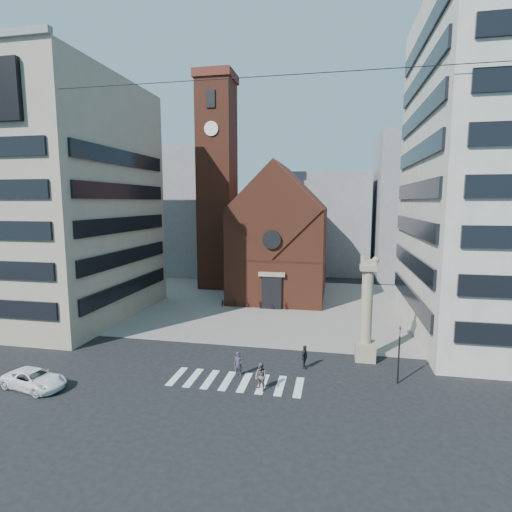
% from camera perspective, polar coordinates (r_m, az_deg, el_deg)
% --- Properties ---
extents(ground, '(120.00, 120.00, 0.00)m').
position_cam_1_polar(ground, '(33.12, -2.53, -15.23)').
color(ground, black).
rests_on(ground, ground).
extents(piazza, '(46.00, 30.00, 0.05)m').
position_cam_1_polar(piazza, '(50.80, 2.63, -6.95)').
color(piazza, gray).
rests_on(piazza, ground).
extents(zebra_crossing, '(10.20, 3.20, 0.01)m').
position_cam_1_polar(zebra_crossing, '(30.34, -2.89, -17.48)').
color(zebra_crossing, white).
rests_on(zebra_crossing, ground).
extents(church, '(12.00, 16.65, 18.00)m').
position_cam_1_polar(church, '(55.33, 3.63, 2.63)').
color(church, '#602C1D').
rests_on(church, ground).
extents(campanile, '(5.50, 5.50, 31.20)m').
position_cam_1_polar(campanile, '(60.20, -5.55, 10.42)').
color(campanile, '#602C1D').
rests_on(campanile, ground).
extents(building_left, '(18.00, 20.00, 26.00)m').
position_cam_1_polar(building_left, '(50.49, -27.30, 6.99)').
color(building_left, tan).
rests_on(building_left, ground).
extents(bg_block_left, '(16.00, 14.00, 22.00)m').
position_cam_1_polar(bg_block_left, '(74.79, -10.21, 6.18)').
color(bg_block_left, gray).
rests_on(bg_block_left, ground).
extents(bg_block_mid, '(14.00, 12.00, 18.00)m').
position_cam_1_polar(bg_block_mid, '(74.69, 10.29, 4.64)').
color(bg_block_mid, gray).
rests_on(bg_block_mid, ground).
extents(bg_block_right, '(16.00, 14.00, 24.00)m').
position_cam_1_polar(bg_block_right, '(73.07, 23.03, 6.44)').
color(bg_block_right, gray).
rests_on(bg_block_right, ground).
extents(lion_column, '(1.63, 1.60, 8.68)m').
position_cam_1_polar(lion_column, '(34.04, 15.50, -8.69)').
color(lion_column, tan).
rests_on(lion_column, ground).
extents(traffic_light, '(0.13, 0.16, 4.30)m').
position_cam_1_polar(traffic_light, '(30.85, 19.74, -12.90)').
color(traffic_light, black).
rests_on(traffic_light, ground).
extents(white_car, '(5.01, 3.04, 1.30)m').
position_cam_1_polar(white_car, '(32.97, -29.09, -15.14)').
color(white_car, white).
rests_on(white_car, ground).
extents(pedestrian_0, '(0.77, 0.61, 1.84)m').
position_cam_1_polar(pedestrian_0, '(30.86, -2.53, -15.16)').
color(pedestrian_0, '#372F41').
rests_on(pedestrian_0, ground).
extents(pedestrian_1, '(1.21, 1.15, 1.97)m').
position_cam_1_polar(pedestrian_1, '(28.66, 0.69, -16.88)').
color(pedestrian_1, '#62554F').
rests_on(pedestrian_1, ground).
extents(pedestrian_2, '(0.70, 1.16, 1.86)m').
position_cam_1_polar(pedestrian_2, '(32.31, 6.95, -14.11)').
color(pedestrian_2, black).
rests_on(pedestrian_2, ground).
extents(scooter_0, '(0.83, 1.69, 0.85)m').
position_cam_1_polar(scooter_0, '(50.23, -4.78, -6.61)').
color(scooter_0, black).
rests_on(scooter_0, piazza).
extents(scooter_1, '(0.70, 1.62, 0.94)m').
position_cam_1_polar(scooter_1, '(49.82, -3.03, -6.66)').
color(scooter_1, black).
rests_on(scooter_1, piazza).
extents(scooter_2, '(0.83, 1.69, 0.85)m').
position_cam_1_polar(scooter_2, '(49.48, -1.26, -6.81)').
color(scooter_2, black).
rests_on(scooter_2, piazza).
extents(scooter_3, '(0.70, 1.62, 0.94)m').
position_cam_1_polar(scooter_3, '(49.16, 0.54, -6.85)').
color(scooter_3, black).
rests_on(scooter_3, piazza).
extents(scooter_4, '(0.83, 1.69, 0.85)m').
position_cam_1_polar(scooter_4, '(48.91, 2.36, -6.99)').
color(scooter_4, black).
rests_on(scooter_4, piazza).
extents(scooter_5, '(0.70, 1.62, 0.94)m').
position_cam_1_polar(scooter_5, '(48.69, 4.21, -7.01)').
color(scooter_5, black).
rests_on(scooter_5, piazza).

